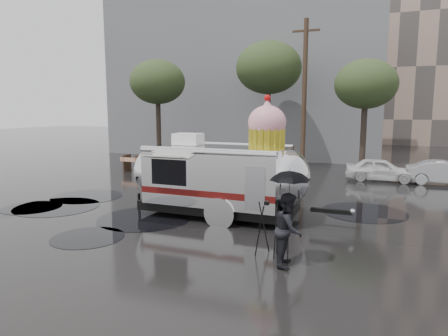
% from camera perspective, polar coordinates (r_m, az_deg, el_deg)
% --- Properties ---
extents(ground, '(120.00, 120.00, 0.00)m').
position_cam_1_polar(ground, '(13.02, -11.97, -8.57)').
color(ground, black).
rests_on(ground, ground).
extents(puddles, '(14.59, 8.71, 0.01)m').
position_cam_1_polar(puddles, '(15.37, -12.02, -5.91)').
color(puddles, black).
rests_on(puddles, ground).
extents(grey_building, '(22.00, 12.00, 13.00)m').
position_cam_1_polar(grey_building, '(36.14, 3.99, 12.77)').
color(grey_building, slate).
rests_on(grey_building, ground).
extents(utility_pole, '(1.60, 0.28, 9.00)m').
position_cam_1_polar(utility_pole, '(24.75, 11.40, 10.26)').
color(utility_pole, '#473323').
rests_on(utility_pole, ground).
extents(tree_left, '(3.64, 3.64, 6.95)m').
position_cam_1_polar(tree_left, '(27.25, -9.47, 11.95)').
color(tree_left, '#382D26').
rests_on(tree_left, ground).
extents(tree_mid, '(4.20, 4.20, 8.03)m').
position_cam_1_polar(tree_mid, '(26.40, 6.40, 13.99)').
color(tree_mid, '#382D26').
rests_on(tree_mid, ground).
extents(tree_right, '(3.36, 3.36, 6.42)m').
position_cam_1_polar(tree_right, '(23.39, 19.60, 11.13)').
color(tree_right, '#382D26').
rests_on(tree_right, ground).
extents(barricade_row, '(4.30, 0.80, 1.00)m').
position_cam_1_polar(barricade_row, '(24.07, -9.95, 0.58)').
color(barricade_row, '#473323').
rests_on(barricade_row, ground).
extents(airstream_trailer, '(8.02, 3.04, 4.32)m').
position_cam_1_polar(airstream_trailer, '(13.96, -0.39, -0.84)').
color(airstream_trailer, silver).
rests_on(airstream_trailer, ground).
extents(person_right, '(0.56, 0.90, 1.79)m').
position_cam_1_polar(person_right, '(9.85, 9.18, -8.64)').
color(person_right, black).
rests_on(person_right, ground).
extents(umbrella_black, '(1.18, 1.18, 2.35)m').
position_cam_1_polar(umbrella_black, '(9.60, 9.33, -2.59)').
color(umbrella_black, black).
rests_on(umbrella_black, ground).
extents(tripod, '(0.53, 0.60, 1.45)m').
position_cam_1_polar(tripod, '(10.40, 6.08, -7.93)').
color(tripod, black).
rests_on(tripod, ground).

